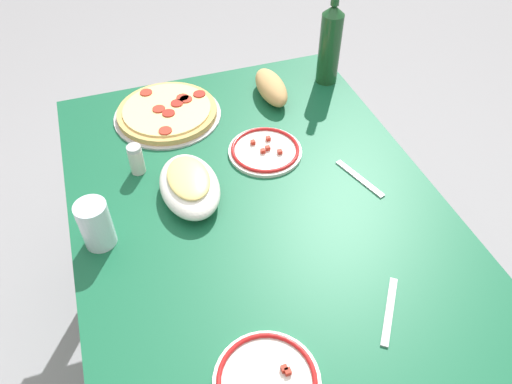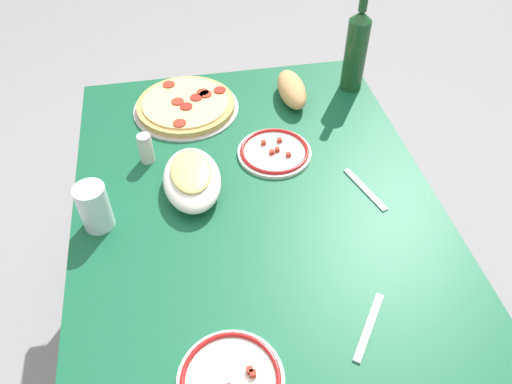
# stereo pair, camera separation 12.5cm
# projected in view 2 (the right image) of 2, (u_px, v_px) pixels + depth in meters

# --- Properties ---
(ground_plane) EXTENTS (8.00, 8.00, 0.00)m
(ground_plane) POSITION_uv_depth(u_px,v_px,m) (256.00, 337.00, 1.80)
(ground_plane) COLOR gray
(ground_plane) RESTS_ON ground
(dining_table) EXTENTS (1.23, 0.93, 0.73)m
(dining_table) POSITION_uv_depth(u_px,v_px,m) (256.00, 229.00, 1.36)
(dining_table) COLOR #145938
(dining_table) RESTS_ON ground
(pepperoni_pizza) EXTENTS (0.33, 0.33, 0.03)m
(pepperoni_pizza) POSITION_uv_depth(u_px,v_px,m) (186.00, 105.00, 1.54)
(pepperoni_pizza) COLOR #B7B7BC
(pepperoni_pizza) RESTS_ON dining_table
(baked_pasta_dish) EXTENTS (0.24, 0.15, 0.08)m
(baked_pasta_dish) POSITION_uv_depth(u_px,v_px,m) (192.00, 178.00, 1.28)
(baked_pasta_dish) COLOR white
(baked_pasta_dish) RESTS_ON dining_table
(wine_bottle) EXTENTS (0.07, 0.07, 0.33)m
(wine_bottle) POSITION_uv_depth(u_px,v_px,m) (356.00, 49.00, 1.54)
(wine_bottle) COLOR #194723
(wine_bottle) RESTS_ON dining_table
(water_glass) EXTENTS (0.08, 0.08, 0.12)m
(water_glass) POSITION_uv_depth(u_px,v_px,m) (94.00, 207.00, 1.18)
(water_glass) COLOR silver
(water_glass) RESTS_ON dining_table
(side_plate_near) EXTENTS (0.21, 0.21, 0.02)m
(side_plate_near) POSITION_uv_depth(u_px,v_px,m) (274.00, 152.00, 1.40)
(side_plate_near) COLOR white
(side_plate_near) RESTS_ON dining_table
(side_plate_far) EXTENTS (0.21, 0.21, 0.02)m
(side_plate_far) POSITION_uv_depth(u_px,v_px,m) (231.00, 380.00, 0.94)
(side_plate_far) COLOR white
(side_plate_far) RESTS_ON dining_table
(bread_loaf) EXTENTS (0.20, 0.08, 0.07)m
(bread_loaf) POSITION_uv_depth(u_px,v_px,m) (292.00, 89.00, 1.56)
(bread_loaf) COLOR tan
(bread_loaf) RESTS_ON dining_table
(spice_shaker) EXTENTS (0.04, 0.04, 0.09)m
(spice_shaker) POSITION_uv_depth(u_px,v_px,m) (146.00, 148.00, 1.35)
(spice_shaker) COLOR silver
(spice_shaker) RESTS_ON dining_table
(fork_left) EXTENTS (0.17, 0.07, 0.00)m
(fork_left) POSITION_uv_depth(u_px,v_px,m) (365.00, 189.00, 1.30)
(fork_left) COLOR #B7B7BC
(fork_left) RESTS_ON dining_table
(fork_right) EXTENTS (0.15, 0.11, 0.00)m
(fork_right) POSITION_uv_depth(u_px,v_px,m) (369.00, 327.00, 1.02)
(fork_right) COLOR #B7B7BC
(fork_right) RESTS_ON dining_table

